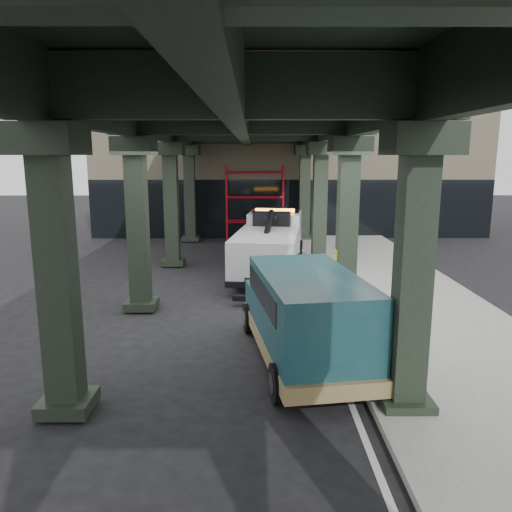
{
  "coord_description": "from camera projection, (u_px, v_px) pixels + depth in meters",
  "views": [
    {
      "loc": [
        -0.11,
        -12.18,
        4.5
      ],
      "look_at": [
        -0.02,
        1.63,
        1.7
      ],
      "focal_mm": 35.0,
      "sensor_mm": 36.0,
      "label": 1
    }
  ],
  "objects": [
    {
      "name": "ground",
      "position": [
        257.0,
        333.0,
        12.83
      ],
      "size": [
        90.0,
        90.0,
        0.0
      ],
      "primitive_type": "plane",
      "color": "black",
      "rests_on": "ground"
    },
    {
      "name": "sidewalk",
      "position": [
        408.0,
        307.0,
        14.8
      ],
      "size": [
        5.0,
        40.0,
        0.15
      ],
      "primitive_type": "cube",
      "color": "gray",
      "rests_on": "ground"
    },
    {
      "name": "lane_stripe",
      "position": [
        314.0,
        309.0,
        14.8
      ],
      "size": [
        0.12,
        38.0,
        0.01
      ],
      "primitive_type": "cube",
      "color": "silver",
      "rests_on": "ground"
    },
    {
      "name": "viaduct",
      "position": [
        242.0,
        119.0,
        13.7
      ],
      "size": [
        7.4,
        32.0,
        6.4
      ],
      "color": "black",
      "rests_on": "ground"
    },
    {
      "name": "building",
      "position": [
        286.0,
        163.0,
        31.65
      ],
      "size": [
        22.0,
        10.0,
        8.0
      ],
      "primitive_type": "cube",
      "color": "#C6B793",
      "rests_on": "ground"
    },
    {
      "name": "scaffolding",
      "position": [
        255.0,
        200.0,
        26.76
      ],
      "size": [
        3.08,
        0.88,
        4.0
      ],
      "color": "#B40E1C",
      "rests_on": "ground"
    },
    {
      "name": "tow_truck",
      "position": [
        271.0,
        243.0,
        19.08
      ],
      "size": [
        3.03,
        7.73,
        2.47
      ],
      "rotation": [
        0.0,
        0.0,
        -0.13
      ],
      "color": "black",
      "rests_on": "ground"
    },
    {
      "name": "towed_van",
      "position": [
        304.0,
        314.0,
        10.76
      ],
      "size": [
        2.71,
        5.4,
        2.1
      ],
      "rotation": [
        0.0,
        0.0,
        0.15
      ],
      "color": "#133D44",
      "rests_on": "ground"
    }
  ]
}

